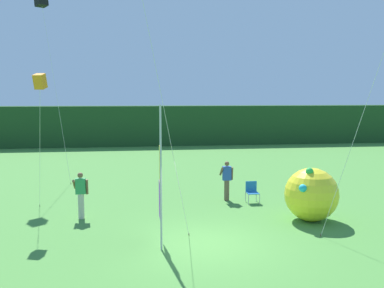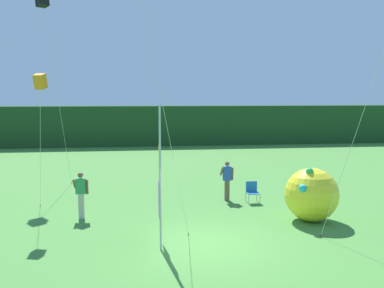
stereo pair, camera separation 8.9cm
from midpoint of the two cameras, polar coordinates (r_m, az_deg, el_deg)
name	(u,v)px [view 1 (the left image)]	position (r m, az deg, el deg)	size (l,w,h in m)	color
ground_plane	(206,244)	(13.25, 1.75, -13.39)	(120.00, 120.00, 0.00)	#478438
distant_treeline	(159,125)	(38.73, -4.57, 2.53)	(80.00, 2.40, 3.59)	#1E421E
banner_flag	(160,180)	(12.55, -4.52, -4.84)	(0.06, 1.03, 4.27)	#B7B7BC
person_near_banner	(227,180)	(18.29, 4.60, -4.82)	(0.55, 0.48, 1.71)	brown
person_mid_field	(81,194)	(16.11, -14.98, -6.57)	(0.55, 0.48, 1.73)	#B7B2A3
inflatable_balloon	(311,194)	(15.89, 15.72, -6.59)	(1.94, 1.94, 2.01)	yellow
folding_chair	(252,191)	(18.13, 7.98, -6.26)	(0.51, 0.51, 0.89)	#BCBCC1
kite_orange_box_4	(40,82)	(16.33, -20.05, 7.85)	(0.80, 1.90, 5.33)	brown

